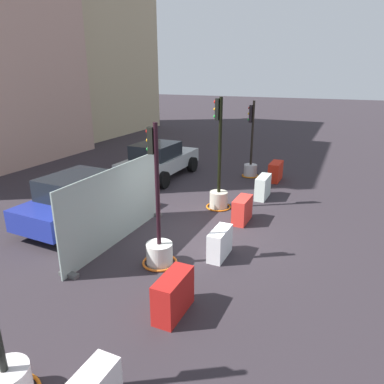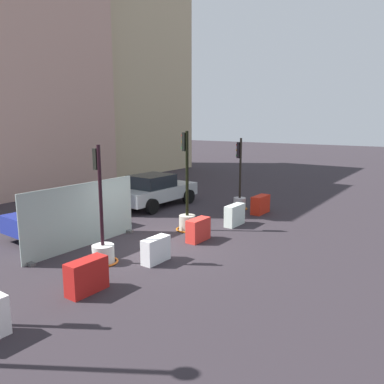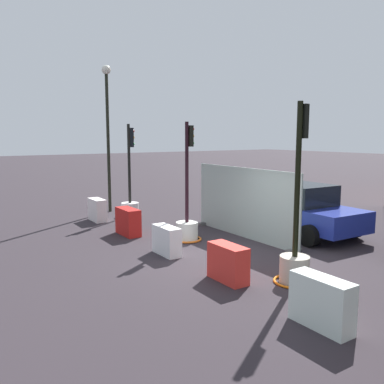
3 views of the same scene
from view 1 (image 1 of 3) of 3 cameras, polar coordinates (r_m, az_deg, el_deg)
name	(u,v)px [view 1 (image 1 of 3)]	position (r m, az deg, el deg)	size (l,w,h in m)	color
ground_plane	(199,231)	(10.85, 1.11, -6.34)	(120.00, 120.00, 0.00)	#2E272D
traffic_light_0	(3,366)	(6.30, -28.09, -23.49)	(0.88, 0.88, 3.58)	silver
traffic_light_1	(159,244)	(8.95, -5.33, -8.34)	(0.89, 0.89, 3.55)	silver
traffic_light_2	(219,189)	(12.50, 4.31, 0.43)	(0.89, 0.89, 3.84)	#B9B39F
traffic_light_3	(251,163)	(16.54, 9.39, 4.62)	(0.77, 0.77, 3.42)	silver
construction_barrier_1	(173,295)	(7.30, -3.03, -16.19)	(1.07, 0.44, 0.85)	red
construction_barrier_2	(220,243)	(9.33, 4.50, -8.22)	(0.97, 0.38, 0.76)	white
construction_barrier_3	(242,210)	(11.49, 8.07, -2.87)	(1.00, 0.42, 0.80)	red
construction_barrier_4	(263,187)	(13.80, 11.32, 0.78)	(1.09, 0.39, 0.86)	silver
construction_barrier_5	(275,171)	(16.16, 13.27, 3.23)	(1.14, 0.46, 0.83)	red
car_blue_estate	(80,199)	(11.72, -17.53, -1.06)	(4.19, 2.33, 1.61)	navy
car_silver_hatchback	(159,160)	(16.22, -5.38, 5.16)	(4.61, 2.31, 1.60)	#A7ACAD
building_corner_block	(76,26)	(29.90, -18.12, 24.02)	(11.59, 7.60, 15.49)	tan
site_fence_panel	(117,207)	(10.09, -11.97, -2.33)	(4.57, 0.50, 2.17)	#90A49C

